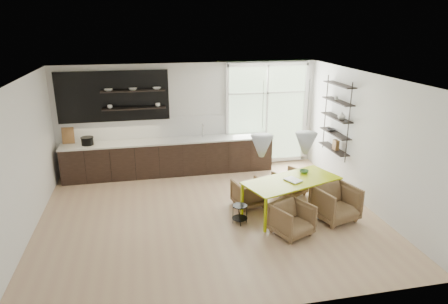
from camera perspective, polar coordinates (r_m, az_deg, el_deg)
room at (r=9.14m, az=0.23°, el=2.52°), size 7.02×6.01×2.91m
kitchen_run at (r=10.74m, az=-8.26°, el=-0.05°), size 5.54×0.69×2.75m
right_shelving at (r=10.09m, az=15.80°, el=4.46°), size 0.26×1.22×1.90m
dining_table at (r=8.57m, az=9.66°, el=-4.28°), size 2.24×1.53×0.75m
armchair_back_left at (r=8.93m, az=3.54°, el=-5.87°), size 0.75×0.76×0.59m
armchair_back_right at (r=9.57m, az=9.35°, el=-4.36°), size 0.88×0.88×0.60m
armchair_front_left at (r=7.87m, az=9.65°, el=-9.45°), size 0.91×0.92×0.64m
armchair_front_right at (r=8.60m, az=15.64°, el=-7.03°), size 0.97×0.99×0.73m
wire_stool at (r=8.19m, az=2.27°, el=-8.52°), size 0.31×0.31×0.40m
table_book at (r=8.41m, az=9.22°, el=-4.20°), size 0.38×0.42×0.03m
table_bowl at (r=8.97m, az=11.37°, el=-2.76°), size 0.28×0.28×0.06m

